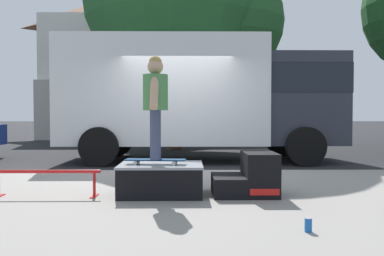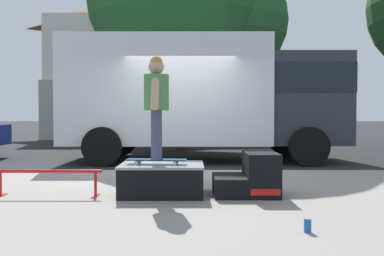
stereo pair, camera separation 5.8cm
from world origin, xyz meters
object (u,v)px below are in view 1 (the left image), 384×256
at_px(skater_kid, 155,99).
at_px(soda_can, 308,225).
at_px(grind_rail, 46,177).
at_px(skateboard, 156,160).
at_px(skate_box, 161,178).
at_px(street_tree_neighbour, 186,4).
at_px(kicker_ramp, 250,177).
at_px(box_truck, 202,94).

height_order(skater_kid, soda_can, skater_kid).
distance_m(grind_rail, skateboard, 1.41).
height_order(skateboard, skater_kid, skater_kid).
bearing_deg(skater_kid, skate_box, 38.29).
bearing_deg(soda_can, street_tree_neighbour, 96.16).
bearing_deg(grind_rail, kicker_ramp, 2.24).
relative_size(skateboard, skater_kid, 0.60).
distance_m(skater_kid, soda_can, 2.57).
xyz_separation_m(skate_box, soda_can, (1.43, -1.76, -0.15)).
bearing_deg(kicker_ramp, grind_rail, -177.76).
relative_size(skater_kid, soda_can, 10.59).
bearing_deg(grind_rail, skateboard, 2.08).
bearing_deg(box_truck, street_tree_neighbour, 96.92).
distance_m(grind_rail, soda_can, 3.34).
distance_m(skate_box, street_tree_neighbour, 9.74).
height_order(box_truck, street_tree_neighbour, street_tree_neighbour).
relative_size(grind_rail, skateboard, 1.74).
height_order(grind_rail, street_tree_neighbour, street_tree_neighbour).
bearing_deg(soda_can, skate_box, 129.02).
bearing_deg(soda_can, box_truck, 95.78).
distance_m(box_truck, street_tree_neighbour, 4.70).
bearing_deg(grind_rail, box_truck, 67.42).
bearing_deg(grind_rail, skater_kid, 2.08).
distance_m(kicker_ramp, box_truck, 5.36).
distance_m(soda_can, street_tree_neighbour, 11.44).
distance_m(kicker_ramp, soda_can, 1.79).
bearing_deg(skater_kid, soda_can, -48.84).
distance_m(skate_box, soda_can, 2.27).
relative_size(skate_box, street_tree_neighbour, 0.13).
xyz_separation_m(skate_box, kicker_ramp, (1.17, -0.00, 0.01)).
bearing_deg(box_truck, kicker_ramp, -85.10).
bearing_deg(skater_kid, box_truck, 81.36).
height_order(skater_kid, street_tree_neighbour, street_tree_neighbour).
relative_size(grind_rail, skater_kid, 1.04).
bearing_deg(skateboard, skater_kid, 90.00).
distance_m(kicker_ramp, skater_kid, 1.61).
xyz_separation_m(skateboard, skater_kid, (0.00, 0.00, 0.80)).
relative_size(soda_can, street_tree_neighbour, 0.02).
bearing_deg(skateboard, box_truck, 81.36).
relative_size(kicker_ramp, skateboard, 1.04).
bearing_deg(kicker_ramp, skater_kid, -177.58).
xyz_separation_m(skate_box, skater_kid, (-0.07, -0.05, 1.04)).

